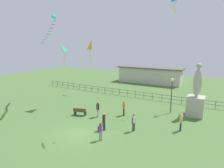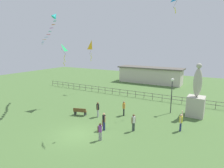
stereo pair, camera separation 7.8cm
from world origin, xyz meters
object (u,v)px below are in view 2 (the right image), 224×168
object	(u,v)px
lamppost	(172,88)
streamer_kite	(53,19)
person_2	(104,120)
person_4	(98,108)
statue_monument	(196,100)
person_0	(100,130)
person_3	(124,107)
person_1	(134,121)
park_bench	(80,111)
kite_2	(92,46)
kite_3	(61,49)
person_5	(181,121)

from	to	relation	value
lamppost	streamer_kite	xyz separation A→B (m)	(-12.58, -5.28, 7.62)
person_2	person_4	bearing A→B (deg)	133.56
lamppost	statue_monument	bearing A→B (deg)	9.08
person_0	person_3	world-z (taller)	person_0
person_1	person_2	bearing A→B (deg)	-154.78
park_bench	kite_2	world-z (taller)	kite_2
person_0	kite_3	distance (m)	12.74
person_0	kite_3	xyz separation A→B (m)	(-9.45, 5.66, 6.40)
person_1	person_0	bearing A→B (deg)	-119.13
lamppost	park_bench	size ratio (longest dim) A/B	2.64
person_4	streamer_kite	distance (m)	11.37
person_0	person_3	size ratio (longest dim) A/B	1.08
person_2	streamer_kite	bearing A→B (deg)	163.26
statue_monument	kite_2	bearing A→B (deg)	167.29
person_3	streamer_kite	xyz separation A→B (m)	(-8.24, -1.81, 9.68)
person_1	person_4	world-z (taller)	person_4
person_3	person_1	bearing A→B (deg)	-50.93
park_bench	statue_monument	bearing A→B (deg)	29.31
park_bench	person_0	xyz separation A→B (m)	(5.20, -3.73, 0.43)
lamppost	streamer_kite	world-z (taller)	streamer_kite
statue_monument	lamppost	size ratio (longest dim) A/B	1.43
person_0	person_5	size ratio (longest dim) A/B	0.93
park_bench	person_2	world-z (taller)	person_2
person_2	streamer_kite	distance (m)	13.03
person_0	person_4	xyz separation A→B (m)	(-3.18, 4.33, 0.07)
person_2	person_4	xyz separation A→B (m)	(-2.38, 2.51, 0.01)
person_2	statue_monument	bearing A→B (deg)	50.31
park_bench	streamer_kite	distance (m)	10.93
park_bench	kite_2	size ratio (longest dim) A/B	0.46
person_0	person_1	xyz separation A→B (m)	(1.66, 2.98, 0.05)
lamppost	person_0	bearing A→B (deg)	-109.63
statue_monument	kite_2	xyz separation A→B (m)	(-16.69, 3.76, 5.86)
person_0	person_2	world-z (taller)	person_0
person_4	kite_3	size ratio (longest dim) A/B	0.63
person_1	kite_3	distance (m)	13.07
kite_2	kite_3	bearing A→B (deg)	-81.39
statue_monument	park_bench	size ratio (longest dim) A/B	3.79
park_bench	person_3	bearing A→B (deg)	29.43
person_4	person_2	bearing A→B (deg)	-46.44
person_0	person_4	bearing A→B (deg)	126.25
lamppost	person_0	xyz separation A→B (m)	(-3.43, -9.62, -2.12)
park_bench	kite_3	world-z (taller)	kite_3
person_2	kite_2	size ratio (longest dim) A/B	0.49
kite_2	streamer_kite	world-z (taller)	streamer_kite
person_0	streamer_kite	xyz separation A→B (m)	(-9.15, 4.34, 9.74)
person_2	person_3	world-z (taller)	person_2
streamer_kite	person_3	bearing A→B (deg)	12.41
park_bench	person_2	distance (m)	4.83
person_1	person_3	size ratio (longest dim) A/B	0.99
kite_3	kite_2	bearing A→B (deg)	98.61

